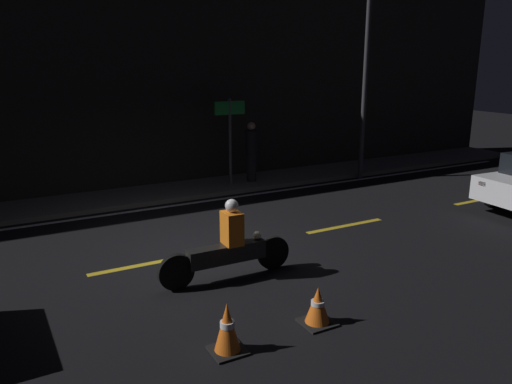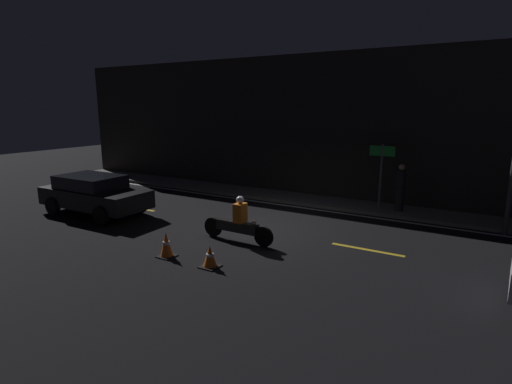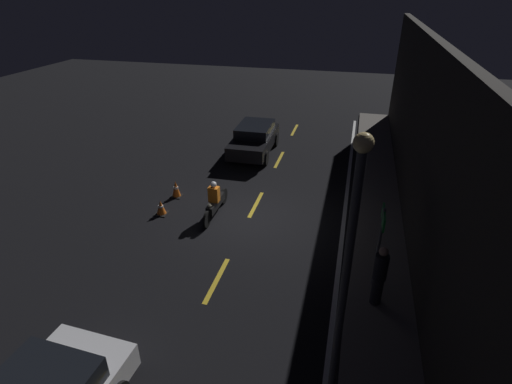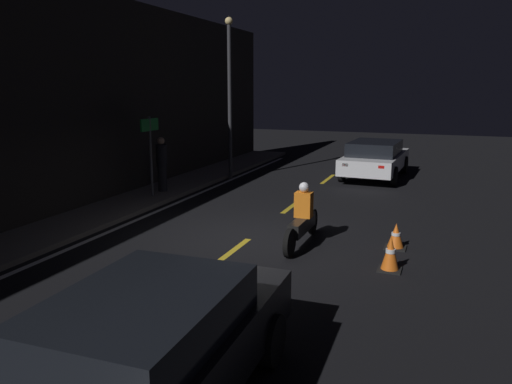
# 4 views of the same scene
# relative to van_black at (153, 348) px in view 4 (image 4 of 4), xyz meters

# --- Properties ---
(ground_plane) EXTENTS (56.00, 56.00, 0.00)m
(ground_plane) POSITION_rel_van_black_xyz_m (6.05, 1.36, -0.76)
(ground_plane) COLOR black
(raised_curb) EXTENTS (28.00, 1.74, 0.12)m
(raised_curb) POSITION_rel_van_black_xyz_m (6.05, 5.79, -0.70)
(raised_curb) COLOR #605B56
(raised_curb) RESTS_ON ground
(building_front) EXTENTS (28.00, 0.30, 5.98)m
(building_front) POSITION_rel_van_black_xyz_m (6.05, 6.81, 2.23)
(building_front) COLOR black
(building_front) RESTS_ON ground
(lane_dash_b) EXTENTS (2.00, 0.14, 0.01)m
(lane_dash_b) POSITION_rel_van_black_xyz_m (0.55, 1.36, -0.76)
(lane_dash_b) COLOR gold
(lane_dash_b) RESTS_ON ground
(lane_dash_c) EXTENTS (2.00, 0.14, 0.01)m
(lane_dash_c) POSITION_rel_van_black_xyz_m (5.05, 1.36, -0.76)
(lane_dash_c) COLOR gold
(lane_dash_c) RESTS_ON ground
(lane_dash_d) EXTENTS (2.00, 0.14, 0.01)m
(lane_dash_d) POSITION_rel_van_black_xyz_m (9.55, 1.36, -0.76)
(lane_dash_d) COLOR gold
(lane_dash_d) RESTS_ON ground
(lane_dash_e) EXTENTS (2.00, 0.14, 0.01)m
(lane_dash_e) POSITION_rel_van_black_xyz_m (14.05, 1.36, -0.76)
(lane_dash_e) COLOR gold
(lane_dash_e) RESTS_ON ground
(lane_solid_kerb) EXTENTS (25.20, 0.14, 0.01)m
(lane_solid_kerb) POSITION_rel_van_black_xyz_m (6.05, 4.67, -0.76)
(lane_solid_kerb) COLOR silver
(lane_solid_kerb) RESTS_ON ground
(van_black) EXTENTS (4.16, 1.94, 1.41)m
(van_black) POSITION_rel_van_black_xyz_m (0.00, 0.00, 0.00)
(van_black) COLOR black
(van_black) RESTS_ON ground
(sedan_white) EXTENTS (4.60, 2.18, 1.39)m
(sedan_white) POSITION_rel_van_black_xyz_m (14.99, -0.20, -0.01)
(sedan_white) COLOR silver
(sedan_white) RESTS_ON ground
(motorcycle) EXTENTS (2.36, 0.36, 1.37)m
(motorcycle) POSITION_rel_van_black_xyz_m (6.11, 0.13, -0.21)
(motorcycle) COLOR black
(motorcycle) RESTS_ON ground
(traffic_cone_near) EXTENTS (0.43, 0.43, 0.67)m
(traffic_cone_near) POSITION_rel_van_black_xyz_m (5.19, -1.83, -0.44)
(traffic_cone_near) COLOR black
(traffic_cone_near) RESTS_ON ground
(traffic_cone_mid) EXTENTS (0.45, 0.45, 0.55)m
(traffic_cone_mid) POSITION_rel_van_black_xyz_m (6.58, -1.80, -0.50)
(traffic_cone_mid) COLOR black
(traffic_cone_mid) RESTS_ON ground
(pedestrian) EXTENTS (0.34, 0.34, 1.71)m
(pedestrian) POSITION_rel_van_black_xyz_m (9.50, 5.68, 0.23)
(pedestrian) COLOR black
(pedestrian) RESTS_ON raised_curb
(shop_sign) EXTENTS (0.90, 0.08, 2.40)m
(shop_sign) POSITION_rel_van_black_xyz_m (8.79, 5.61, 1.04)
(shop_sign) COLOR #4C4C51
(shop_sign) RESTS_ON raised_curb
(street_lamp) EXTENTS (0.28, 0.28, 5.76)m
(street_lamp) POSITION_rel_van_black_xyz_m (12.80, 4.77, 2.47)
(street_lamp) COLOR #333338
(street_lamp) RESTS_ON ground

